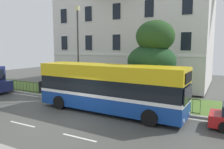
# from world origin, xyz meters

# --- Properties ---
(ground_plane) EXTENTS (60.00, 56.00, 0.18)m
(ground_plane) POSITION_xyz_m (0.00, 0.89, -0.02)
(ground_plane) COLOR #464742
(georgian_townhouse) EXTENTS (17.40, 11.20, 11.60)m
(georgian_townhouse) POSITION_xyz_m (-1.94, 15.57, 5.94)
(georgian_townhouse) COLOR silver
(georgian_townhouse) RESTS_ON ground_plane
(iron_verge_railing) EXTENTS (17.54, 0.04, 0.97)m
(iron_verge_railing) POSITION_xyz_m (-1.94, 4.40, 0.62)
(iron_verge_railing) COLOR black
(iron_verge_railing) RESTS_ON ground_plane
(evergreen_tree) EXTENTS (4.07, 3.99, 6.24)m
(evergreen_tree) POSITION_xyz_m (3.22, 6.02, 3.00)
(evergreen_tree) COLOR #423328
(evergreen_tree) RESTS_ON ground_plane
(single_decker_bus) EXTENTS (10.35, 2.89, 3.21)m
(single_decker_bus) POSITION_xyz_m (1.22, 2.56, 1.69)
(single_decker_bus) COLOR navy
(single_decker_bus) RESTS_ON ground_plane
(street_lamp_post) EXTENTS (0.36, 0.24, 7.60)m
(street_lamp_post) POSITION_xyz_m (-2.94, 4.83, 4.42)
(street_lamp_post) COLOR #333338
(street_lamp_post) RESTS_ON ground_plane
(litter_bin) EXTENTS (0.50, 0.50, 1.09)m
(litter_bin) POSITION_xyz_m (-7.33, 4.80, 0.67)
(litter_bin) COLOR black
(litter_bin) RESTS_ON ground_plane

